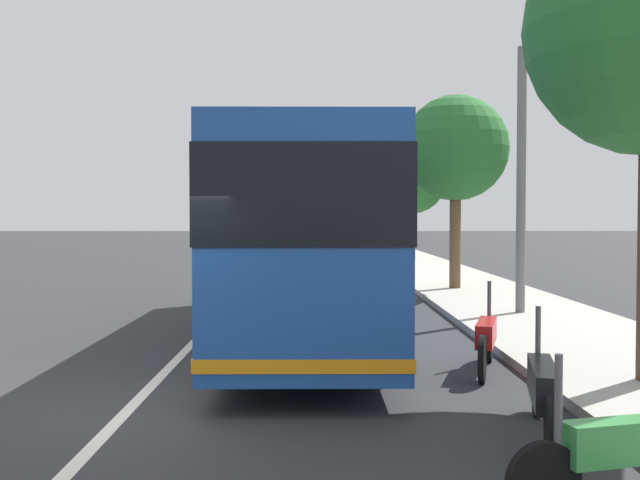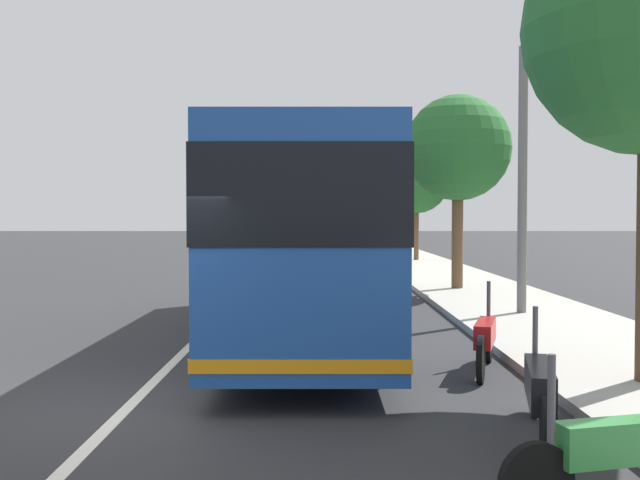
{
  "view_description": "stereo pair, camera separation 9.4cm",
  "coord_description": "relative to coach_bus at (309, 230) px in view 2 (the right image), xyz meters",
  "views": [
    {
      "loc": [
        -8.71,
        -2.19,
        2.27
      ],
      "look_at": [
        4.69,
        -2.29,
        1.85
      ],
      "focal_mm": 41.38,
      "sensor_mm": 36.0,
      "label": 1
    },
    {
      "loc": [
        -8.71,
        -2.29,
        2.27
      ],
      "look_at": [
        4.69,
        -2.29,
        1.85
      ],
      "focal_mm": 41.38,
      "sensor_mm": 36.0,
      "label": 2
    }
  ],
  "objects": [
    {
      "name": "sidewalk_curb",
      "position": [
        4.51,
        -4.9,
        -1.95
      ],
      "size": [
        110.0,
        3.6,
        0.14
      ],
      "primitive_type": "cube",
      "color": "#B2ADA3",
      "rests_on": "ground"
    },
    {
      "name": "ground_plane",
      "position": [
        -5.49,
        2.07,
        -2.02
      ],
      "size": [
        220.0,
        220.0,
        0.0
      ],
      "primitive_type": "plane",
      "color": "#2D2D30"
    },
    {
      "name": "roadside_tree_far_block",
      "position": [
        22.38,
        -5.02,
        2.04
      ],
      "size": [
        3.24,
        3.24,
        5.69
      ],
      "color": "brown",
      "rests_on": "ground"
    },
    {
      "name": "car_ahead_same_lane",
      "position": [
        35.3,
        4.38,
        -1.31
      ],
      "size": [
        4.74,
        2.15,
        1.44
      ],
      "rotation": [
        0.0,
        0.0,
        3.19
      ],
      "color": "navy",
      "rests_on": "ground"
    },
    {
      "name": "roadside_tree_mid_block",
      "position": [
        7.83,
        -4.34,
        2.28
      ],
      "size": [
        3.16,
        3.16,
        5.91
      ],
      "color": "brown",
      "rests_on": "ground"
    },
    {
      "name": "coach_bus",
      "position": [
        0.0,
        0.0,
        0.0
      ],
      "size": [
        12.14,
        2.59,
        3.49
      ],
      "rotation": [
        0.0,
        0.0,
        -0.0
      ],
      "color": "#1E4C9E",
      "rests_on": "ground"
    },
    {
      "name": "lane_divider_line",
      "position": [
        4.51,
        2.07,
        -2.01
      ],
      "size": [
        110.0,
        0.16,
        0.01
      ],
      "primitive_type": "cube",
      "color": "silver",
      "rests_on": "ground"
    },
    {
      "name": "utility_pole",
      "position": [
        2.18,
        -4.72,
        1.0
      ],
      "size": [
        0.21,
        0.21,
        6.04
      ],
      "primitive_type": "cylinder",
      "color": "slate",
      "rests_on": "ground"
    },
    {
      "name": "car_side_street",
      "position": [
        32.79,
        0.3,
        -1.32
      ],
      "size": [
        4.4,
        2.02,
        1.48
      ],
      "rotation": [
        0.0,
        0.0,
        -0.05
      ],
      "color": "gray",
      "rests_on": "ground"
    },
    {
      "name": "motorcycle_far_end",
      "position": [
        -3.5,
        -2.64,
        -1.54
      ],
      "size": [
        2.13,
        0.72,
        1.28
      ],
      "rotation": [
        0.0,
        0.0,
        -0.29
      ],
      "color": "black",
      "rests_on": "ground"
    },
    {
      "name": "car_oncoming",
      "position": [
        41.84,
        0.26,
        -1.25
      ],
      "size": [
        4.51,
        2.03,
        1.6
      ],
      "rotation": [
        0.0,
        0.0,
        -0.07
      ],
      "color": "gold",
      "rests_on": "ground"
    },
    {
      "name": "motorcycle_mid_row",
      "position": [
        -6.74,
        -2.46,
        -1.53
      ],
      "size": [
        2.35,
        0.61,
        1.27
      ],
      "rotation": [
        0.0,
        0.0,
        -0.22
      ],
      "color": "black",
      "rests_on": "ground"
    },
    {
      "name": "motorcycle_nearest_curb",
      "position": [
        -8.61,
        -2.58,
        -1.55
      ],
      "size": [
        0.63,
        2.14,
        1.25
      ],
      "rotation": [
        0.0,
        0.0,
        1.82
      ],
      "color": "black",
      "rests_on": "ground"
    }
  ]
}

